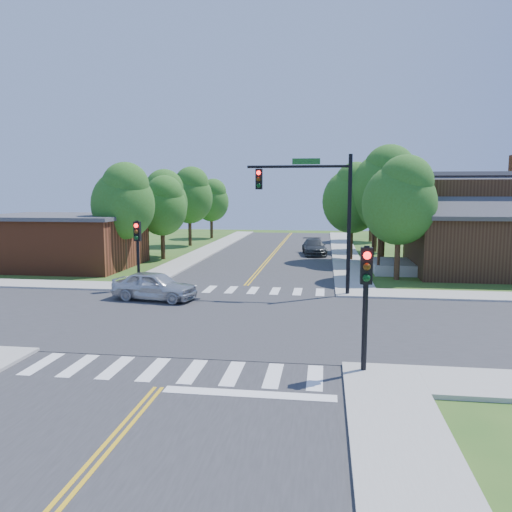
# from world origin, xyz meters

# --- Properties ---
(ground) EXTENTS (100.00, 100.00, 0.00)m
(ground) POSITION_xyz_m (0.00, 0.00, 0.00)
(ground) COLOR #2A551A
(ground) RESTS_ON ground
(road_ns) EXTENTS (10.00, 90.00, 0.04)m
(road_ns) POSITION_xyz_m (0.00, 0.00, 0.02)
(road_ns) COLOR #2D2D30
(road_ns) RESTS_ON ground
(road_ew) EXTENTS (90.00, 10.00, 0.04)m
(road_ew) POSITION_xyz_m (0.00, 0.00, 0.03)
(road_ew) COLOR #2D2D30
(road_ew) RESTS_ON ground
(intersection_patch) EXTENTS (10.20, 10.20, 0.06)m
(intersection_patch) POSITION_xyz_m (0.00, 0.00, 0.00)
(intersection_patch) COLOR #2D2D30
(intersection_patch) RESTS_ON ground
(sidewalk_ne) EXTENTS (40.00, 40.00, 0.14)m
(sidewalk_ne) POSITION_xyz_m (15.82, 15.82, 0.07)
(sidewalk_ne) COLOR #9E9B93
(sidewalk_ne) RESTS_ON ground
(sidewalk_nw) EXTENTS (40.00, 40.00, 0.14)m
(sidewalk_nw) POSITION_xyz_m (-15.82, 15.82, 0.07)
(sidewalk_nw) COLOR #9E9B93
(sidewalk_nw) RESTS_ON ground
(crosswalk_north) EXTENTS (8.85, 2.00, 0.01)m
(crosswalk_north) POSITION_xyz_m (0.00, 6.20, 0.05)
(crosswalk_north) COLOR white
(crosswalk_north) RESTS_ON ground
(crosswalk_south) EXTENTS (8.85, 2.00, 0.01)m
(crosswalk_south) POSITION_xyz_m (0.00, -6.20, 0.05)
(crosswalk_south) COLOR white
(crosswalk_south) RESTS_ON ground
(centerline) EXTENTS (0.30, 90.00, 0.01)m
(centerline) POSITION_xyz_m (0.00, 0.00, 0.05)
(centerline) COLOR gold
(centerline) RESTS_ON ground
(stop_bar) EXTENTS (4.60, 0.45, 0.09)m
(stop_bar) POSITION_xyz_m (2.50, -7.60, 0.00)
(stop_bar) COLOR white
(stop_bar) RESTS_ON ground
(signal_mast_ne) EXTENTS (5.30, 0.42, 7.20)m
(signal_mast_ne) POSITION_xyz_m (3.91, 5.59, 4.85)
(signal_mast_ne) COLOR black
(signal_mast_ne) RESTS_ON ground
(signal_pole_se) EXTENTS (0.34, 0.42, 3.80)m
(signal_pole_se) POSITION_xyz_m (5.60, -5.62, 2.66)
(signal_pole_se) COLOR black
(signal_pole_se) RESTS_ON ground
(signal_pole_nw) EXTENTS (0.34, 0.42, 3.80)m
(signal_pole_nw) POSITION_xyz_m (-5.60, 5.58, 2.66)
(signal_pole_nw) COLOR black
(signal_pole_nw) RESTS_ON ground
(house_ne) EXTENTS (13.05, 8.80, 7.11)m
(house_ne) POSITION_xyz_m (15.11, 14.23, 3.33)
(house_ne) COLOR black
(house_ne) RESTS_ON ground
(building_nw) EXTENTS (10.40, 8.40, 3.73)m
(building_nw) POSITION_xyz_m (-14.20, 13.20, 1.88)
(building_nw) COLOR brown
(building_nw) RESTS_ON ground
(tree_e_a) EXTENTS (4.43, 4.21, 7.53)m
(tree_e_a) POSITION_xyz_m (8.87, 10.94, 4.93)
(tree_e_a) COLOR #382314
(tree_e_a) RESTS_ON ground
(tree_e_b) EXTENTS (5.16, 4.90, 8.77)m
(tree_e_b) POSITION_xyz_m (8.74, 17.99, 5.75)
(tree_e_b) COLOR #382314
(tree_e_b) RESTS_ON ground
(tree_e_c) EXTENTS (4.45, 4.23, 7.57)m
(tree_e_c) POSITION_xyz_m (8.94, 25.54, 4.96)
(tree_e_c) COLOR #382314
(tree_e_c) RESTS_ON ground
(tree_e_d) EXTENTS (4.83, 4.59, 8.22)m
(tree_e_d) POSITION_xyz_m (9.34, 35.00, 5.38)
(tree_e_d) COLOR #382314
(tree_e_d) RESTS_ON ground
(tree_w_a) EXTENTS (4.32, 4.10, 7.34)m
(tree_w_a) POSITION_xyz_m (-9.21, 12.53, 4.81)
(tree_w_a) COLOR #382314
(tree_w_a) RESTS_ON ground
(tree_w_b) EXTENTS (4.23, 4.02, 7.19)m
(tree_w_b) POSITION_xyz_m (-8.86, 19.63, 4.71)
(tree_w_b) COLOR #382314
(tree_w_b) RESTS_ON ground
(tree_w_c) EXTENTS (4.60, 4.37, 7.82)m
(tree_w_c) POSITION_xyz_m (-8.88, 28.15, 5.12)
(tree_w_c) COLOR #382314
(tree_w_c) RESTS_ON ground
(tree_w_d) EXTENTS (4.04, 3.83, 6.86)m
(tree_w_d) POSITION_xyz_m (-8.60, 36.47, 4.49)
(tree_w_d) COLOR #382314
(tree_w_d) RESTS_ON ground
(tree_house) EXTENTS (4.47, 4.25, 7.60)m
(tree_house) POSITION_xyz_m (6.46, 19.02, 4.98)
(tree_house) COLOR #382314
(tree_house) RESTS_ON ground
(tree_bldg) EXTENTS (3.90, 3.71, 6.64)m
(tree_bldg) POSITION_xyz_m (-8.32, 18.07, 4.35)
(tree_bldg) COLOR #382314
(tree_bldg) RESTS_ON ground
(car_silver) EXTENTS (3.13, 4.78, 1.43)m
(car_silver) POSITION_xyz_m (-3.86, 3.17, 0.72)
(car_silver) COLOR silver
(car_silver) RESTS_ON ground
(car_dgrey) EXTENTS (2.94, 4.98, 1.32)m
(car_dgrey) POSITION_xyz_m (3.50, 22.33, 0.66)
(car_dgrey) COLOR #34373A
(car_dgrey) RESTS_ON ground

